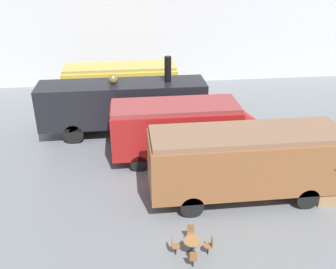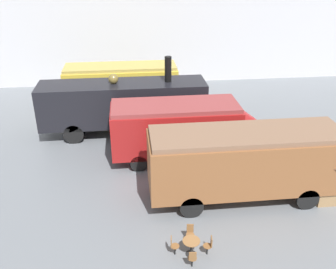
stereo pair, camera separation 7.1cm
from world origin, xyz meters
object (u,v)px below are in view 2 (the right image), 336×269
(passenger_coach_vintage, at_px, (121,85))
(streamlined_locomotive, at_px, (186,127))
(cafe_table_near, at_px, (191,244))
(visitor_person, at_px, (174,164))
(ticket_kiosk, at_px, (333,167))
(steam_locomotive, at_px, (123,103))
(passenger_coach_wooden, at_px, (245,159))
(cafe_chair_0, at_px, (190,232))

(passenger_coach_vintage, bearing_deg, streamlined_locomotive, -62.95)
(cafe_table_near, relative_size, visitor_person, 0.46)
(visitor_person, height_order, ticket_kiosk, ticket_kiosk)
(steam_locomotive, bearing_deg, passenger_coach_wooden, -54.25)
(cafe_chair_0, bearing_deg, passenger_coach_wooden, 139.42)
(steam_locomotive, relative_size, streamlined_locomotive, 1.21)
(ticket_kiosk, bearing_deg, cafe_table_near, -156.50)
(cafe_table_near, bearing_deg, passenger_coach_wooden, 49.03)
(visitor_person, bearing_deg, steam_locomotive, 113.66)
(passenger_coach_vintage, xyz_separation_m, cafe_table_near, (2.71, -15.28, -1.70))
(passenger_coach_wooden, relative_size, cafe_table_near, 12.99)
(steam_locomotive, xyz_separation_m, ticket_kiosk, (10.08, -8.47, -0.51))
(passenger_coach_vintage, distance_m, streamlined_locomotive, 8.15)
(cafe_table_near, xyz_separation_m, cafe_chair_0, (0.08, 0.72, -0.01))
(cafe_chair_0, xyz_separation_m, ticket_kiosk, (7.42, 2.54, 1.16))
(steam_locomotive, relative_size, cafe_chair_0, 12.39)
(ticket_kiosk, bearing_deg, cafe_chair_0, -161.14)
(passenger_coach_wooden, xyz_separation_m, cafe_table_near, (-3.21, -3.69, -1.62))
(passenger_coach_vintage, relative_size, streamlined_locomotive, 0.92)
(passenger_coach_vintage, height_order, ticket_kiosk, passenger_coach_vintage)
(steam_locomotive, relative_size, ticket_kiosk, 3.59)
(passenger_coach_wooden, bearing_deg, steam_locomotive, 125.75)
(cafe_chair_0, bearing_deg, visitor_person, -173.37)
(steam_locomotive, bearing_deg, cafe_table_near, -77.58)
(passenger_coach_vintage, distance_m, cafe_chair_0, 14.92)
(passenger_coach_vintage, xyz_separation_m, streamlined_locomotive, (3.71, -7.26, -0.24))
(cafe_chair_0, bearing_deg, steam_locomotive, -160.46)
(passenger_coach_wooden, distance_m, cafe_table_near, 5.15)
(passenger_coach_vintage, relative_size, steam_locomotive, 0.76)
(passenger_coach_wooden, relative_size, cafe_chair_0, 10.68)
(cafe_chair_0, distance_m, ticket_kiosk, 7.93)
(passenger_coach_vintage, xyz_separation_m, passenger_coach_wooden, (5.92, -11.59, -0.08))
(steam_locomotive, height_order, cafe_table_near, steam_locomotive)
(passenger_coach_vintage, relative_size, cafe_table_near, 11.44)
(passenger_coach_wooden, bearing_deg, streamlined_locomotive, 117.06)
(steam_locomotive, relative_size, passenger_coach_wooden, 1.16)
(cafe_table_near, height_order, visitor_person, visitor_person)
(cafe_table_near, relative_size, cafe_chair_0, 0.82)
(cafe_table_near, height_order, cafe_chair_0, cafe_chair_0)
(steam_locomotive, distance_m, cafe_chair_0, 11.45)
(passenger_coach_wooden, distance_m, visitor_person, 4.04)
(streamlined_locomotive, height_order, passenger_coach_wooden, passenger_coach_wooden)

